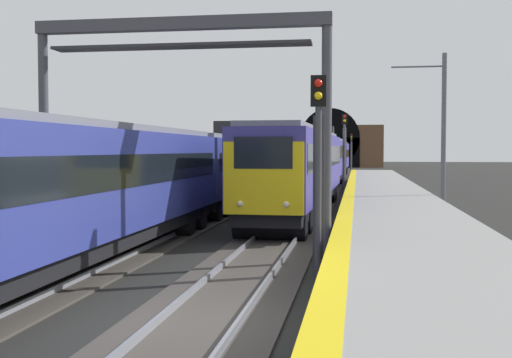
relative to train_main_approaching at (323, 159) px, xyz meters
name	(u,v)px	position (x,y,z in m)	size (l,w,h in m)	color
ground_plane	(200,327)	(-40.34, 0.00, -2.36)	(320.00, 320.00, 0.00)	black
platform_right	(443,306)	(-40.34, -4.17, -1.83)	(112.00, 4.13, 1.06)	gray
platform_right_edge_strip	(334,271)	(-40.34, -2.35, -1.30)	(112.00, 0.50, 0.01)	yellow
track_main_line	(200,325)	(-40.34, 0.00, -2.32)	(160.00, 2.91, 0.21)	#423D38
train_main_approaching	(323,159)	(0.00, 0.00, 0.00)	(62.38, 3.26, 5.00)	navy
train_adjacent_platform	(230,166)	(-15.55, 4.41, -0.16)	(59.99, 2.90, 4.75)	navy
railway_signal_near	(318,159)	(-35.58, -1.79, 0.54)	(0.39, 0.38, 4.93)	#38383D
railway_signal_mid	(344,147)	(-5.03, -1.79, 0.95)	(0.39, 0.38, 5.70)	#4C4C54
railway_signal_far	(351,149)	(43.66, -1.79, 0.96)	(0.39, 0.38, 5.51)	#4C4C54
overhead_signal_gantry	(180,77)	(-33.74, 2.21, 2.80)	(0.70, 8.49, 6.83)	#3F3F47
tunnel_portal	(330,146)	(64.43, 2.21, 1.46)	(2.20, 18.87, 10.57)	brown
catenary_mast_near	(443,133)	(-20.81, -6.58, 1.54)	(0.22, 2.50, 7.56)	#595B60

